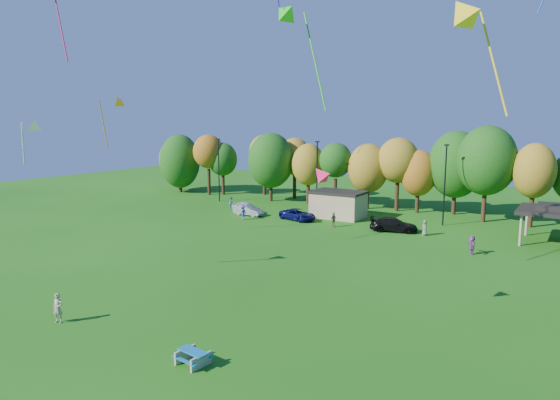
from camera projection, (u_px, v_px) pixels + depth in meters
The scene contains 20 objects.
ground at pixel (184, 370), 23.57m from camera, with size 160.00×160.00×0.00m, color #19600F.
tree_line at pixel (431, 168), 61.30m from camera, with size 93.57×10.55×11.15m.
lamp_posts at pixel (445, 182), 55.26m from camera, with size 64.50×0.25×9.09m.
utility_building at pixel (338, 204), 60.37m from camera, with size 6.30×4.30×3.25m.
picnic_table at pixel (193, 356), 24.08m from camera, with size 1.75×1.51×0.69m.
kite_flyer at pixel (58, 308), 28.95m from camera, with size 0.64×0.42×1.77m, color tan.
car_a at pixel (246, 207), 63.81m from camera, with size 1.62×4.01×1.37m, color silver.
car_b at pixel (249, 210), 61.76m from camera, with size 1.34×3.83×1.26m, color #9D9EA2.
car_c at pixel (298, 215), 58.95m from camera, with size 2.17×4.71×1.31m, color #0E1055.
car_d at pixel (394, 225), 52.87m from camera, with size 2.03×4.99×1.45m, color black.
far_person_1 at pixel (425, 228), 51.04m from camera, with size 0.79×0.51×1.61m, color #627D55.
far_person_2 at pixel (231, 203), 66.43m from camera, with size 0.79×0.62×1.63m, color teal.
far_person_3 at pixel (333, 220), 55.04m from camera, with size 0.97×0.40×1.65m, color olive.
far_person_4 at pixel (243, 212), 59.15m from camera, with size 1.12×0.65×1.74m, color #494FA0.
far_person_5 at pixel (472, 245), 43.87m from camera, with size 1.55×0.49×1.67m, color #8A3E96.
kite_0 at pixel (320, 174), 27.19m from camera, with size 1.35×1.08×1.25m.
kite_6 at pixel (118, 101), 47.07m from camera, with size 2.22×2.99×5.38m.
kite_8 at pixel (463, 12), 22.09m from camera, with size 3.33×2.21×5.56m.
kite_9 at pixel (284, 14), 32.82m from camera, with size 4.25×2.40×7.42m.
kite_11 at pixel (34, 124), 33.85m from camera, with size 2.13×1.55×3.46m.
Camera 1 is at (15.52, -16.25, 11.68)m, focal length 32.00 mm.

